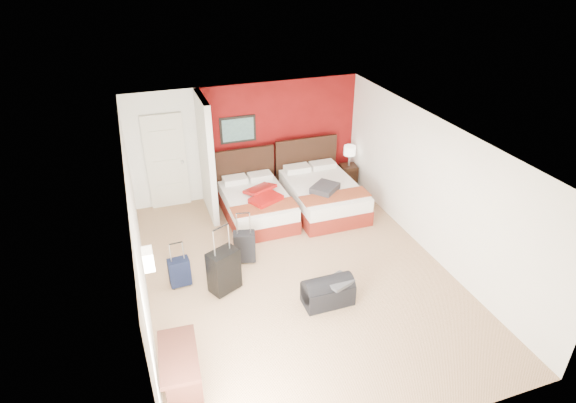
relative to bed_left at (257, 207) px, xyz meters
name	(u,v)px	position (x,y,z in m)	size (l,w,h in m)	color
ground	(298,274)	(0.14, -2.05, -0.27)	(6.50, 6.50, 0.00)	tan
room_walls	(196,186)	(-1.26, -0.63, 0.99)	(5.02, 6.52, 2.50)	white
red_accent_panel	(280,137)	(0.89, 1.18, 0.98)	(3.50, 0.04, 2.50)	maroon
partition_wall	(207,158)	(-0.86, 0.56, 0.98)	(0.12, 1.20, 2.50)	silver
entry_door	(166,162)	(-1.61, 1.15, 0.76)	(0.82, 0.06, 2.05)	silver
bed_left	(257,207)	(0.00, 0.00, 0.00)	(1.25, 1.79, 0.54)	white
bed_right	(323,196)	(1.43, -0.07, 0.03)	(1.38, 1.97, 0.59)	silver
red_suitcase_open	(263,194)	(0.10, -0.10, 0.32)	(0.61, 0.84, 0.10)	#9F0F0D
jacket_bundle	(325,188)	(1.33, -0.37, 0.39)	(0.55, 0.44, 0.13)	#35353A
nightstand	(348,175)	(2.42, 0.77, -0.02)	(0.36, 0.36, 0.50)	black
table_lamp	(349,156)	(2.42, 0.77, 0.48)	(0.27, 0.27, 0.48)	white
suitcase_black	(224,272)	(-1.14, -2.05, 0.10)	(0.49, 0.30, 0.73)	black
suitcase_charcoal	(245,248)	(-0.62, -1.37, 0.01)	(0.38, 0.23, 0.56)	black
suitcase_navy	(180,273)	(-1.81, -1.68, -0.03)	(0.35, 0.21, 0.48)	black
duffel_bag	(328,293)	(0.33, -2.89, -0.07)	(0.78, 0.42, 0.40)	black
jacket_draped	(339,281)	(0.48, -2.94, 0.15)	(0.40, 0.34, 0.05)	#3C3D42
desk	(181,376)	(-2.08, -3.95, 0.11)	(0.46, 0.91, 0.76)	black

